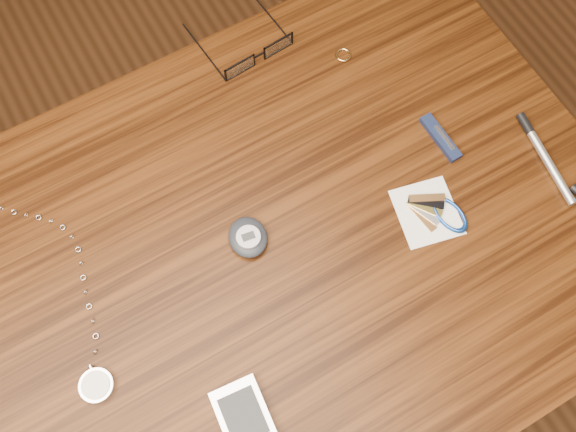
% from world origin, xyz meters
% --- Properties ---
extents(ground, '(3.80, 3.80, 0.00)m').
position_xyz_m(ground, '(0.00, 0.00, 0.00)').
color(ground, '#472814').
rests_on(ground, ground).
extents(desk, '(1.00, 0.70, 0.75)m').
position_xyz_m(desk, '(0.00, 0.00, 0.65)').
color(desk, '#341908').
rests_on(desk, ground).
extents(eyeglasses, '(0.13, 0.13, 0.03)m').
position_xyz_m(eyeglasses, '(0.15, 0.28, 0.76)').
color(eyeglasses, black).
rests_on(eyeglasses, desk).
extents(gold_ring, '(0.02, 0.02, 0.00)m').
position_xyz_m(gold_ring, '(0.26, 0.22, 0.75)').
color(gold_ring, tan).
rests_on(gold_ring, desk).
extents(pocket_watch, '(0.09, 0.32, 0.01)m').
position_xyz_m(pocket_watch, '(-0.25, -0.03, 0.76)').
color(pocket_watch, silver).
rests_on(pocket_watch, desk).
extents(pda_phone, '(0.07, 0.12, 0.02)m').
position_xyz_m(pda_phone, '(-0.12, -0.18, 0.76)').
color(pda_phone, silver).
rests_on(pda_phone, desk).
extents(pedometer, '(0.06, 0.07, 0.02)m').
position_xyz_m(pedometer, '(-0.00, 0.03, 0.76)').
color(pedometer, black).
rests_on(pedometer, desk).
extents(notepad_keys, '(0.10, 0.11, 0.01)m').
position_xyz_m(notepad_keys, '(0.24, -0.07, 0.75)').
color(notepad_keys, white).
rests_on(notepad_keys, desk).
extents(pocket_knife, '(0.02, 0.08, 0.01)m').
position_xyz_m(pocket_knife, '(0.31, 0.03, 0.75)').
color(pocket_knife, '#131E3A').
rests_on(pocket_knife, desk).
extents(silver_pen, '(0.03, 0.15, 0.01)m').
position_xyz_m(silver_pen, '(0.42, -0.06, 0.76)').
color(silver_pen, silver).
rests_on(silver_pen, desk).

